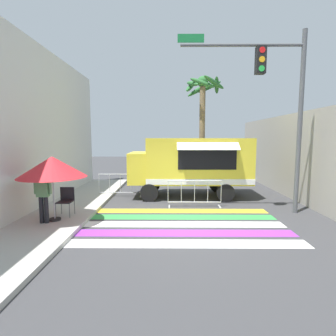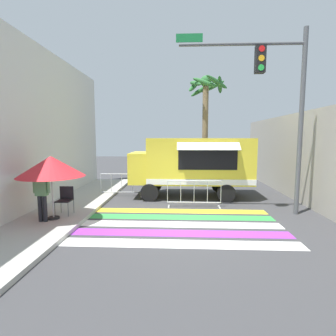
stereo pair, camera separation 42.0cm
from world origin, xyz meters
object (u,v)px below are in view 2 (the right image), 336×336
food_truck (190,162)px  barricade_front (194,194)px  traffic_signal_pole (278,92)px  patio_umbrella (51,166)px  folding_chair (65,198)px  palm_tree (206,106)px  barricade_side (122,185)px  vendor_person (42,190)px

food_truck → barricade_front: (0.10, -1.88, -1.07)m
food_truck → traffic_signal_pole: bearing=-42.9°
patio_umbrella → folding_chair: patio_umbrella is taller
traffic_signal_pole → palm_tree: bearing=109.9°
traffic_signal_pole → patio_umbrella: (-7.34, -1.34, -2.46)m
barricade_front → barricade_side: same height
traffic_signal_pole → barricade_side: 7.54m
food_truck → patio_umbrella: bearing=-138.3°
food_truck → barricade_side: 3.34m
vendor_person → barricade_side: size_ratio=0.88×
food_truck → folding_chair: size_ratio=5.83×
traffic_signal_pole → vendor_person: (-7.54, -1.60, -3.15)m
vendor_person → palm_tree: palm_tree is taller
folding_chair → vendor_person: bearing=-133.8°
folding_chair → vendor_person: (-0.35, -0.84, 0.44)m
barricade_front → palm_tree: size_ratio=0.35×
traffic_signal_pole → vendor_person: traffic_signal_pole is taller
vendor_person → barricade_side: vendor_person is taller
food_truck → barricade_front: food_truck is taller
folding_chair → patio_umbrella: bearing=-125.7°
palm_tree → barricade_front: bearing=-100.4°
food_truck → patio_umbrella: 6.01m
folding_chair → barricade_front: barricade_front is taller
vendor_person → barricade_front: bearing=30.3°
patio_umbrella → folding_chair: size_ratio=2.22×
traffic_signal_pole → barricade_front: bearing=164.4°
folding_chair → vendor_person: 1.01m
vendor_person → barricade_side: bearing=73.8°
folding_chair → barricade_front: size_ratio=0.44×
patio_umbrella → folding_chair: bearing=75.6°
food_truck → palm_tree: (0.94, 2.66, 2.84)m
traffic_signal_pole → palm_tree: (-1.92, 5.31, 0.17)m
traffic_signal_pole → patio_umbrella: size_ratio=3.09×
patio_umbrella → barricade_side: (1.33, 3.91, -1.29)m
barricade_side → palm_tree: bearing=33.8°
patio_umbrella → barricade_side: 4.33m
palm_tree → traffic_signal_pole: bearing=-70.1°
traffic_signal_pole → food_truck: bearing=137.1°
patio_umbrella → palm_tree: (5.42, 6.65, 2.62)m
barricade_front → traffic_signal_pole: bearing=-15.6°
folding_chair → barricade_side: bearing=49.3°
traffic_signal_pole → barricade_front: traffic_signal_pole is taller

